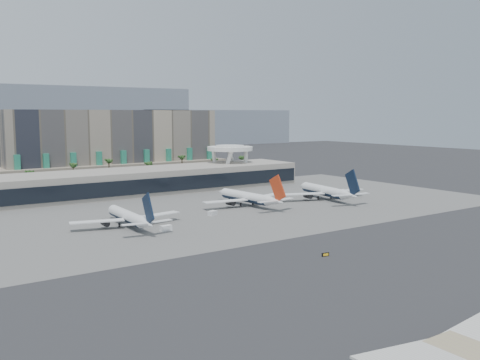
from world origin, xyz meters
TOP-DOWN VIEW (x-y plane):
  - ground at (0.00, 0.00)m, footprint 900.00×900.00m
  - apron_pad at (0.00, 55.00)m, footprint 260.00×130.00m
  - mountain_ridge at (27.88, 470.00)m, footprint 680.00×60.00m
  - hotel at (10.00, 174.41)m, footprint 140.00×30.00m
  - terminal at (0.00, 109.84)m, footprint 170.00×32.50m
  - saucer_structure at (55.00, 116.00)m, footprint 26.00×26.00m
  - palm_row at (7.00, 145.00)m, footprint 157.80×2.80m
  - airliner_left at (-40.75, 36.33)m, footprint 40.70×41.92m
  - airliner_centre at (18.97, 47.67)m, footprint 43.07×44.46m
  - airliner_right at (58.73, 41.14)m, footprint 44.69×46.31m
  - service_vehicle_a at (-33.12, 22.75)m, footprint 4.18×2.40m
  - service_vehicle_b at (-5.43, 37.52)m, footprint 4.25×3.42m
  - taxiway_sign at (-11.40, -31.97)m, footprint 2.35×0.64m

SIDE VIEW (x-z plane):
  - ground at x=0.00m, z-range 0.00..0.00m
  - apron_pad at x=0.00m, z-range 0.00..0.06m
  - taxiway_sign at x=-11.40m, z-range -0.01..1.05m
  - service_vehicle_b at x=-5.43m, z-range 0.00..1.91m
  - service_vehicle_a at x=-33.12m, z-range 0.00..1.95m
  - airliner_left at x=-40.75m, z-range -3.58..10.88m
  - airliner_centre at x=18.97m, z-range -3.80..11.54m
  - airliner_right at x=58.73m, z-range -3.98..12.08m
  - terminal at x=0.00m, z-range -0.73..13.77m
  - palm_row at x=7.00m, z-range 3.95..17.05m
  - hotel at x=10.00m, z-range -4.19..37.81m
  - saucer_structure at x=55.00m, z-range 7.51..29.40m
  - mountain_ridge at x=27.88m, z-range -5.11..64.89m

